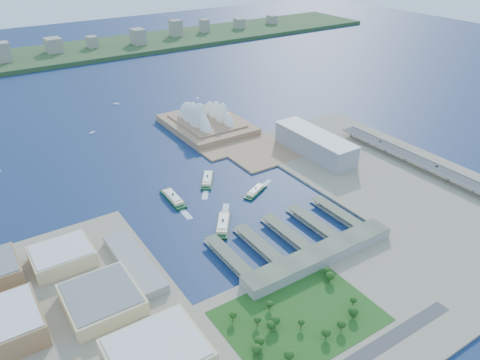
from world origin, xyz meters
TOP-DOWN VIEW (x-y plane):
  - ground at (0.00, 0.00)m, footprint 3000.00×3000.00m
  - west_land at (-250.00, -105.00)m, footprint 220.00×390.00m
  - south_land at (0.00, -210.00)m, footprint 720.00×180.00m
  - east_land at (240.00, -50.00)m, footprint 240.00×500.00m
  - peninsula at (107.50, 260.00)m, footprint 135.00×220.00m
  - far_shore at (0.00, 980.00)m, footprint 2200.00×260.00m
  - opera_house at (105.00, 280.00)m, footprint 134.00×180.00m
  - toaster_building at (195.00, 80.00)m, footprint 45.00×155.00m
  - expressway at (300.00, -60.00)m, footprint 26.00×340.00m
  - west_buildings at (-250.00, -70.00)m, footprint 200.00×280.00m
  - ferry_wharves at (14.00, -75.00)m, footprint 184.00×90.00m
  - terminal_building at (15.00, -135.00)m, footprint 200.00×28.00m
  - park at (-60.00, -190.00)m, footprint 150.00×110.00m
  - far_skyline at (0.00, 960.00)m, footprint 1900.00×140.00m
  - ferry_a at (-64.14, 78.84)m, footprint 17.39×60.04m
  - ferry_b at (2.97, 99.75)m, footprint 44.12×54.86m
  - ferry_c at (-39.65, -14.27)m, footprint 47.48×57.16m
  - ferry_d at (43.79, 32.43)m, footprint 48.97×32.78m
  - boat_b at (-83.18, 374.26)m, footprint 11.17×9.44m
  - boat_c at (170.60, 436.31)m, footprint 8.65×10.99m
  - boat_e at (8.71, 500.10)m, footprint 10.66×12.18m
  - car_b at (304.00, -74.56)m, footprint 1.43×4.10m
  - car_c at (304.00, 36.42)m, footprint 1.81×4.45m

SIDE VIEW (x-z plane):
  - ground at x=0.00m, z-range 0.00..0.00m
  - boat_c at x=170.60m, z-range 0.00..2.48m
  - boat_b at x=-83.18m, z-range 0.00..2.96m
  - west_land at x=-250.00m, z-range 0.00..3.00m
  - south_land at x=0.00m, z-range 0.00..3.00m
  - east_land at x=240.00m, z-range 0.00..3.00m
  - peninsula at x=107.50m, z-range 0.00..3.00m
  - boat_e at x=8.71m, z-range 0.00..3.03m
  - ferry_d at x=43.79m, z-range 0.00..9.18m
  - ferry_wharves at x=14.00m, z-range 0.00..9.30m
  - ferry_b at x=2.97m, z-range 0.00..10.72m
  - ferry_a at x=-64.14m, z-range 0.00..11.25m
  - ferry_c at x=-39.65m, z-range 0.00..11.29m
  - far_shore at x=0.00m, z-range 0.00..12.00m
  - expressway at x=300.00m, z-range 3.00..14.85m
  - terminal_building at x=15.00m, z-range 3.00..15.00m
  - park at x=-60.00m, z-range 3.00..19.00m
  - car_c at x=304.00m, z-range 14.85..16.14m
  - car_b at x=304.00m, z-range 14.85..16.20m
  - west_buildings at x=-250.00m, z-range 3.00..30.00m
  - toaster_building at x=195.00m, z-range 3.00..38.00m
  - opera_house at x=105.00m, z-range 3.00..61.00m
  - far_skyline at x=0.00m, z-range 12.00..67.00m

